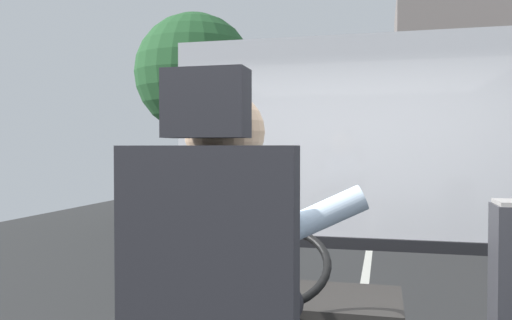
% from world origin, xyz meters
% --- Properties ---
extents(ground, '(18.00, 44.00, 0.06)m').
position_xyz_m(ground, '(0.00, 8.80, -0.02)').
color(ground, '#2C2C2C').
extents(bus_driver, '(0.82, 0.62, 0.82)m').
position_xyz_m(bus_driver, '(-0.21, -0.50, 1.50)').
color(bus_driver, black).
rests_on(bus_driver, driver_seat).
extents(windshield_panel, '(2.50, 0.08, 1.48)m').
position_xyz_m(windshield_panel, '(0.00, 1.62, 1.73)').
color(windshield_panel, silver).
extents(street_tree, '(2.86, 2.86, 5.07)m').
position_xyz_m(street_tree, '(-4.18, 9.76, 3.62)').
color(street_tree, '#4C3828').
rests_on(street_tree, ground).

